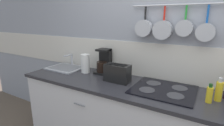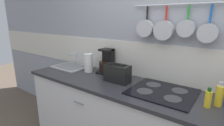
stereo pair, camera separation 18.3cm
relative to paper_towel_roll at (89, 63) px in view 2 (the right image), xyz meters
name	(u,v)px [view 2 (the right image)]	position (x,y,z in m)	size (l,w,h in m)	color
wall_back	(185,49)	(1.08, 0.24, 0.25)	(7.20, 0.16, 2.60)	#999EA8
countertop	(170,98)	(1.08, -0.12, -0.13)	(3.37, 0.63, 0.03)	#2D2D33
sink_basin	(71,66)	(-0.35, 0.01, -0.10)	(0.45, 0.36, 0.18)	#B7BABF
paper_towel_roll	(89,63)	(0.00, 0.00, 0.00)	(0.11, 0.11, 0.23)	white
coffee_maker	(107,63)	(0.21, 0.10, 0.01)	(0.17, 0.19, 0.30)	black
toaster	(117,73)	(0.50, -0.08, -0.02)	(0.29, 0.14, 0.19)	black
cooktop	(162,92)	(0.99, -0.07, -0.11)	(0.57, 0.50, 0.01)	black
bottle_vinegar	(208,99)	(1.37, -0.13, -0.04)	(0.05, 0.05, 0.16)	yellow
bottle_dish_soap	(219,95)	(1.43, -0.06, -0.03)	(0.05, 0.05, 0.20)	yellow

